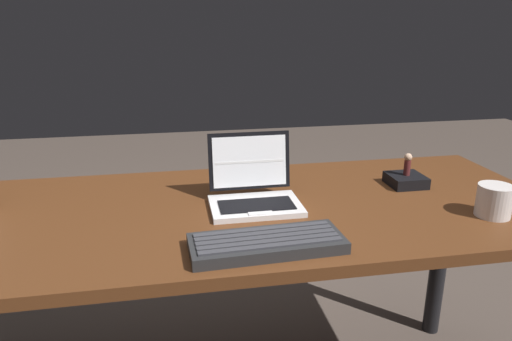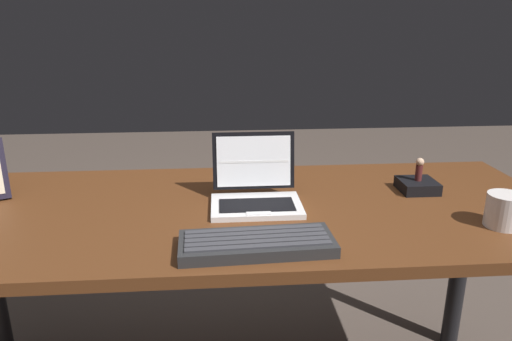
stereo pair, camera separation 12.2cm
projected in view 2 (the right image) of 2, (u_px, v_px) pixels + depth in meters
desk at (237, 238)px, 1.32m from camera, size 1.80×0.71×0.72m
laptop_front at (256, 192)px, 1.29m from camera, size 0.24×0.20×0.19m
external_keyboard at (257, 243)px, 1.05m from camera, size 0.35×0.15×0.03m
figurine_stand at (417, 186)px, 1.40m from camera, size 0.11×0.11×0.03m
figurine at (419, 168)px, 1.39m from camera, size 0.02×0.02×0.07m
coffee_mug at (506, 210)px, 1.16m from camera, size 0.14×0.09×0.08m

